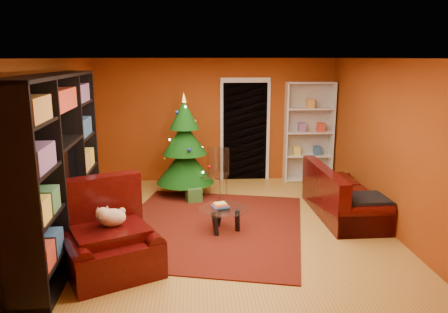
{
  "coord_description": "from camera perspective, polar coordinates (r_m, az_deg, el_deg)",
  "views": [
    {
      "loc": [
        -0.44,
        -6.45,
        2.62
      ],
      "look_at": [
        0.0,
        0.4,
        1.05
      ],
      "focal_mm": 35.0,
      "sensor_mm": 36.0,
      "label": 1
    }
  ],
  "objects": [
    {
      "name": "rug",
      "position": [
        6.98,
        -1.84,
        -9.09
      ],
      "size": [
        3.48,
        3.83,
        0.02
      ],
      "primitive_type": "cube",
      "rotation": [
        0.0,
        0.0,
        -0.23
      ],
      "color": "#56160D",
      "rests_on": "floor"
    },
    {
      "name": "christmas_tree",
      "position": [
        8.36,
        -5.15,
        1.38
      ],
      "size": [
        1.4,
        1.4,
        1.98
      ],
      "primitive_type": null,
      "rotation": [
        0.0,
        0.0,
        -0.31
      ],
      "color": "#0A390B",
      "rests_on": "floor"
    },
    {
      "name": "acrylic_chair",
      "position": [
        8.28,
        -1.26,
        -2.5
      ],
      "size": [
        0.59,
        0.61,
        0.85
      ],
      "primitive_type": null,
      "rotation": [
        0.0,
        0.0,
        -0.43
      ],
      "color": "#66605B",
      "rests_on": "rug"
    },
    {
      "name": "white_bookshelf",
      "position": [
        9.46,
        11.02,
        3.12
      ],
      "size": [
        1.02,
        0.39,
        2.17
      ],
      "primitive_type": null,
      "rotation": [
        0.0,
        0.0,
        -0.03
      ],
      "color": "white",
      "rests_on": "floor"
    },
    {
      "name": "media_unit",
      "position": [
        6.16,
        -20.89,
        -1.25
      ],
      "size": [
        0.6,
        3.16,
        2.41
      ],
      "primitive_type": null,
      "rotation": [
        0.0,
        0.0,
        0.04
      ],
      "color": "black",
      "rests_on": "floor"
    },
    {
      "name": "wall_left",
      "position": [
        6.9,
        -21.18,
        0.99
      ],
      "size": [
        0.05,
        5.5,
        2.6
      ],
      "primitive_type": "cube",
      "color": "#8A390F",
      "rests_on": "ground"
    },
    {
      "name": "coffee_table",
      "position": [
        6.73,
        -0.0,
        -8.22
      ],
      "size": [
        0.94,
        0.94,
        0.47
      ],
      "primitive_type": null,
      "rotation": [
        0.0,
        0.0,
        0.29
      ],
      "color": "gray",
      "rests_on": "rug"
    },
    {
      "name": "doorway",
      "position": [
        9.37,
        2.75,
        3.21
      ],
      "size": [
        1.06,
        0.6,
        2.16
      ],
      "primitive_type": null,
      "color": "black",
      "rests_on": "floor"
    },
    {
      "name": "armchair",
      "position": [
        5.64,
        -14.62,
        -10.09
      ],
      "size": [
        1.57,
        1.57,
        0.91
      ],
      "primitive_type": null,
      "rotation": [
        0.0,
        0.0,
        0.46
      ],
      "color": "black",
      "rests_on": "rug"
    },
    {
      "name": "gift_box_red",
      "position": [
        9.39,
        -6.32,
        -2.67
      ],
      "size": [
        0.23,
        0.23,
        0.23
      ],
      "primitive_type": "cube",
      "rotation": [
        0.0,
        0.0,
        0.01
      ],
      "color": "#A51017",
      "rests_on": "floor"
    },
    {
      "name": "wall_back",
      "position": [
        9.33,
        -0.94,
        4.74
      ],
      "size": [
        5.0,
        0.05,
        2.6
      ],
      "primitive_type": "cube",
      "color": "#8A390F",
      "rests_on": "ground"
    },
    {
      "name": "dog",
      "position": [
        5.62,
        -14.39,
        -7.73
      ],
      "size": [
        0.49,
        0.45,
        0.3
      ],
      "primitive_type": null,
      "rotation": [
        0.0,
        0.0,
        0.46
      ],
      "color": "beige",
      "rests_on": "armchair"
    },
    {
      "name": "sofa",
      "position": [
        7.59,
        15.44,
        -4.41
      ],
      "size": [
        0.93,
        1.99,
        0.85
      ],
      "primitive_type": null,
      "rotation": [
        0.0,
        0.0,
        1.59
      ],
      "color": "black",
      "rests_on": "rug"
    },
    {
      "name": "gift_box_green",
      "position": [
        8.11,
        -3.98,
        -5.0
      ],
      "size": [
        0.33,
        0.33,
        0.27
      ],
      "primitive_type": "cube",
      "rotation": [
        0.0,
        0.0,
        0.24
      ],
      "color": "#2C6128",
      "rests_on": "floor"
    },
    {
      "name": "wall_right",
      "position": [
        7.22,
        20.65,
        1.52
      ],
      "size": [
        0.05,
        5.5,
        2.6
      ],
      "primitive_type": "cube",
      "color": "#8A390F",
      "rests_on": "ground"
    },
    {
      "name": "ceiling",
      "position": [
        6.47,
        0.23,
        12.93
      ],
      "size": [
        5.0,
        5.5,
        0.05
      ],
      "primitive_type": "cube",
      "color": "silver",
      "rests_on": "wall_back"
    },
    {
      "name": "floor",
      "position": [
        6.98,
        0.21,
        -9.37
      ],
      "size": [
        5.0,
        5.5,
        0.05
      ],
      "primitive_type": "cube",
      "color": "#A97D31",
      "rests_on": "ground"
    }
  ]
}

